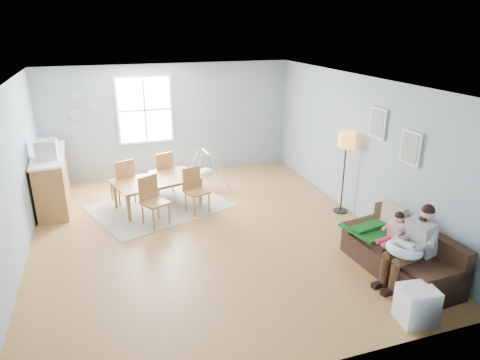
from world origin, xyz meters
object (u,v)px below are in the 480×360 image
object	(u,v)px
toddler	(394,231)
chair_ne	(163,170)
chair_se	(195,187)
chair_sw	(152,197)
floor_lamp	(346,147)
chair_nw	(124,178)
storage_cube	(416,305)
father	(413,244)
dining_table	(159,193)
baby_swing	(206,172)
counter	(52,179)
monitor	(46,149)
sofa	(403,257)

from	to	relation	value
toddler	chair_ne	distance (m)	5.10
chair_se	chair_ne	distance (m)	1.27
chair_sw	chair_ne	bearing A→B (deg)	74.21
floor_lamp	chair_nw	xyz separation A→B (m)	(-4.09, 1.81, -0.81)
storage_cube	chair_sw	world-z (taller)	chair_sw
father	toddler	distance (m)	0.45
toddler	dining_table	distance (m)	4.64
toddler	chair_se	size ratio (longest dim) A/B	0.80
toddler	chair_nw	world-z (taller)	chair_nw
chair_se	baby_swing	xyz separation A→B (m)	(0.53, 1.16, -0.12)
chair_ne	counter	distance (m)	2.27
dining_table	baby_swing	world-z (taller)	baby_swing
dining_table	father	bearing A→B (deg)	-67.85
chair_sw	counter	bearing A→B (deg)	139.86
chair_se	toddler	bearing A→B (deg)	-51.57
storage_cube	counter	bearing A→B (deg)	130.44
father	chair_nw	world-z (taller)	father
chair_sw	monitor	size ratio (longest dim) A/B	2.39
chair_nw	chair_ne	bearing A→B (deg)	20.71
chair_ne	monitor	xyz separation A→B (m)	(-2.24, -0.35, 0.77)
toddler	chair_ne	bearing A→B (deg)	124.05
monitor	floor_lamp	bearing A→B (deg)	-18.10
chair_se	chair_nw	world-z (taller)	chair_nw
floor_lamp	counter	world-z (taller)	floor_lamp
counter	sofa	bearing A→B (deg)	-40.41
father	counter	xyz separation A→B (m)	(-5.10, 4.71, -0.08)
dining_table	chair_se	xyz separation A→B (m)	(0.66, -0.43, 0.21)
chair_se	baby_swing	bearing A→B (deg)	65.54
sofa	floor_lamp	bearing A→B (deg)	82.55
storage_cube	baby_swing	xyz separation A→B (m)	(-1.39, 5.37, 0.15)
chair_sw	chair_se	size ratio (longest dim) A/B	1.04
baby_swing	chair_ne	bearing A→B (deg)	178.28
chair_sw	counter	world-z (taller)	counter
storage_cube	chair_se	world-z (taller)	chair_se
storage_cube	chair_se	bearing A→B (deg)	114.44
sofa	chair_ne	bearing A→B (deg)	123.72
father	counter	size ratio (longest dim) A/B	0.60
monitor	father	bearing A→B (deg)	-40.44
baby_swing	sofa	bearing A→B (deg)	-65.86
toddler	floor_lamp	xyz separation A→B (m)	(0.38, 2.08, 0.72)
sofa	chair_nw	world-z (taller)	chair_nw
sofa	monitor	distance (m)	6.65
sofa	chair_sw	bearing A→B (deg)	139.44
chair_sw	chair_nw	distance (m)	1.27
sofa	chair_sw	xyz separation A→B (m)	(-3.37, 2.88, 0.27)
father	dining_table	distance (m)	4.97
chair_sw	storage_cube	bearing A→B (deg)	-54.29
dining_table	baby_swing	xyz separation A→B (m)	(1.19, 0.73, 0.09)
monitor	chair_se	bearing A→B (deg)	-17.37
chair_se	sofa	bearing A→B (deg)	-52.21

